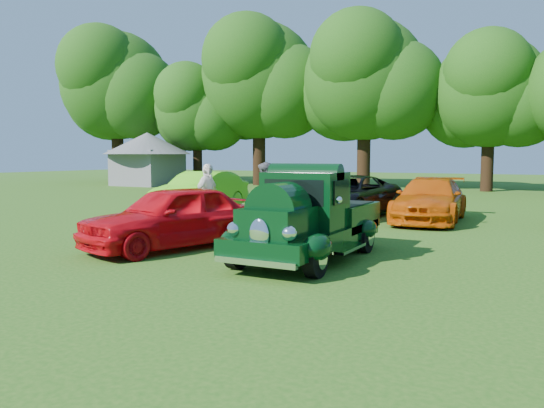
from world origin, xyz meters
The scene contains 11 objects.
ground centered at (0.00, 0.00, 0.00)m, with size 120.00×120.00×0.00m, color #205313.
hero_pickup centered at (0.07, 0.65, 0.79)m, with size 2.17×4.67×1.83m.
red_convertible centered at (-3.27, 0.32, 0.74)m, with size 1.76×4.37×1.49m, color red.
back_car_lime centered at (-7.39, 7.24, 0.78)m, with size 1.65×4.74×1.56m, color #4DB718.
back_car_black centered at (-1.87, 8.25, 0.74)m, with size 2.46×5.34×1.48m, color black.
back_car_orange centered at (1.00, 8.33, 0.72)m, with size 2.01×4.94×1.43m, color #C24B06.
spectator_pink centered at (-2.21, 4.98, 0.83)m, with size 0.60×0.40×1.66m, color #CD5457.
spectator_grey centered at (-2.87, 4.09, 0.99)m, with size 0.96×0.75×1.98m, color slate.
spectator_white centered at (-4.67, 3.75, 0.96)m, with size 1.13×0.47×1.92m, color white.
gazebo centered at (-22.00, 21.00, 2.40)m, with size 6.40×6.40×3.90m.
tree_line centered at (-2.18, 24.60, 7.12)m, with size 64.18×9.98×12.50m.
Camera 1 is at (4.52, -9.42, 2.15)m, focal length 35.00 mm.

